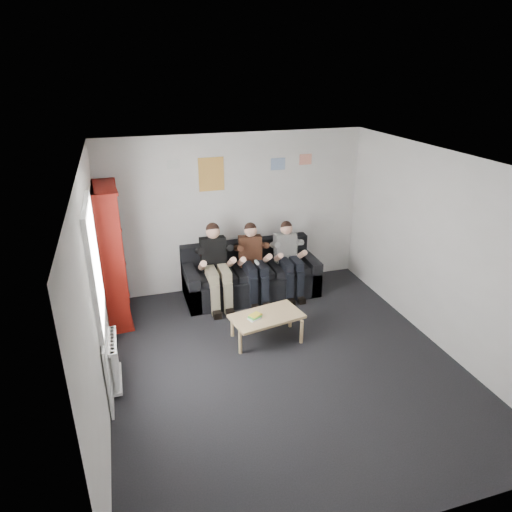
{
  "coord_description": "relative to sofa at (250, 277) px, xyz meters",
  "views": [
    {
      "loc": [
        -1.84,
        -4.77,
        3.73
      ],
      "look_at": [
        0.0,
        1.3,
        1.03
      ],
      "focal_mm": 32.0,
      "sensor_mm": 36.0,
      "label": 1
    }
  ],
  "objects": [
    {
      "name": "person_middle",
      "position": [
        0.0,
        -0.2,
        0.34
      ],
      "size": [
        0.39,
        0.83,
        1.31
      ],
      "rotation": [
        0.0,
        0.0,
        -0.16
      ],
      "color": "#4A2718",
      "rests_on": "sofa"
    },
    {
      "name": "window",
      "position": [
        -2.36,
        -1.87,
        0.71
      ],
      "size": [
        0.05,
        1.3,
        2.36
      ],
      "color": "white",
      "rests_on": "room_shell"
    },
    {
      "name": "radiator",
      "position": [
        -2.28,
        -1.87,
        0.03
      ],
      "size": [
        0.1,
        0.64,
        0.6
      ],
      "color": "white",
      "rests_on": "ground"
    },
    {
      "name": "poster_blue",
      "position": [
        0.62,
        0.42,
        1.83
      ],
      "size": [
        0.25,
        0.01,
        0.2
      ],
      "primitive_type": "cube",
      "color": "#3972C3",
      "rests_on": "room_shell"
    },
    {
      "name": "coffee_table",
      "position": [
        -0.18,
        -1.47,
        0.04
      ],
      "size": [
        1.01,
        0.55,
        0.4
      ],
      "rotation": [
        0.0,
        0.0,
        0.19
      ],
      "color": "#DCC17F",
      "rests_on": "ground"
    },
    {
      "name": "poster_large",
      "position": [
        -0.53,
        0.42,
        1.73
      ],
      "size": [
        0.42,
        0.01,
        0.55
      ],
      "primitive_type": "cube",
      "color": "gold",
      "rests_on": "room_shell"
    },
    {
      "name": "poster_pink",
      "position": [
        1.12,
        0.42,
        1.88
      ],
      "size": [
        0.22,
        0.01,
        0.18
      ],
      "primitive_type": "cube",
      "color": "#CC3F9E",
      "rests_on": "room_shell"
    },
    {
      "name": "bookshelf",
      "position": [
        -2.19,
        -0.21,
        0.75
      ],
      "size": [
        0.32,
        0.96,
        2.14
      ],
      "rotation": [
        0.0,
        0.0,
        0.07
      ],
      "color": "maroon",
      "rests_on": "ground"
    },
    {
      "name": "poster_sign",
      "position": [
        -1.13,
        0.42,
        1.93
      ],
      "size": [
        0.2,
        0.01,
        0.14
      ],
      "primitive_type": "cube",
      "color": "silver",
      "rests_on": "room_shell"
    },
    {
      "name": "person_left",
      "position": [
        -0.63,
        -0.21,
        0.37
      ],
      "size": [
        0.42,
        0.89,
        1.37
      ],
      "rotation": [
        0.0,
        0.0,
        -0.03
      ],
      "color": "black",
      "rests_on": "sofa"
    },
    {
      "name": "person_right",
      "position": [
        0.63,
        -0.2,
        0.33
      ],
      "size": [
        0.37,
        0.79,
        1.27
      ],
      "rotation": [
        0.0,
        0.0,
        -0.03
      ],
      "color": "white",
      "rests_on": "sofa"
    },
    {
      "name": "sofa",
      "position": [
        0.0,
        0.0,
        0.0
      ],
      "size": [
        2.27,
        0.93,
        0.88
      ],
      "color": "black",
      "rests_on": "ground"
    },
    {
      "name": "room_shell",
      "position": [
        -0.13,
        -2.07,
        1.03
      ],
      "size": [
        5.0,
        5.0,
        5.0
      ],
      "color": "black",
      "rests_on": "ground"
    },
    {
      "name": "game_cases",
      "position": [
        -0.37,
        -1.49,
        0.11
      ],
      "size": [
        0.2,
        0.17,
        0.04
      ],
      "rotation": [
        0.0,
        0.0,
        0.37
      ],
      "color": "white",
      "rests_on": "coffee_table"
    }
  ]
}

